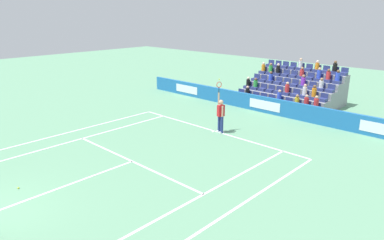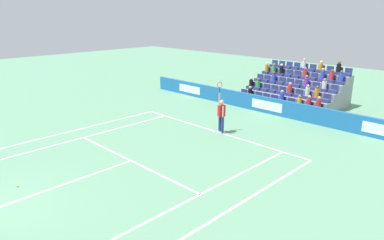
# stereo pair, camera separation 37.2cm
# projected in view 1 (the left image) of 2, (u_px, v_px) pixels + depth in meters

# --- Properties ---
(line_baseline) EXTENTS (10.97, 0.10, 0.01)m
(line_baseline) POSITION_uv_depth(u_px,v_px,m) (214.00, 131.00, 18.80)
(line_baseline) COLOR white
(line_baseline) RESTS_ON ground
(line_service) EXTENTS (8.23, 0.10, 0.01)m
(line_service) POSITION_uv_depth(u_px,v_px,m) (132.00, 161.00, 15.00)
(line_service) COLOR white
(line_service) RESTS_ON ground
(line_centre_service) EXTENTS (0.10, 6.40, 0.01)m
(line_centre_service) POSITION_uv_depth(u_px,v_px,m) (62.00, 187.00, 12.79)
(line_centre_service) COLOR white
(line_centre_service) RESTS_ON ground
(line_singles_sideline_left) EXTENTS (0.10, 11.89, 0.01)m
(line_singles_sideline_left) POSITION_uv_depth(u_px,v_px,m) (74.00, 141.00, 17.40)
(line_singles_sideline_left) COLOR white
(line_singles_sideline_left) RESTS_ON ground
(line_singles_sideline_right) EXTENTS (0.10, 11.89, 0.01)m
(line_singles_sideline_right) POSITION_uv_depth(u_px,v_px,m) (195.00, 199.00, 11.98)
(line_singles_sideline_right) COLOR white
(line_singles_sideline_right) RESTS_ON ground
(line_doubles_sideline_left) EXTENTS (0.10, 11.89, 0.01)m
(line_doubles_sideline_left) POSITION_uv_depth(u_px,v_px,m) (61.00, 134.00, 18.30)
(line_doubles_sideline_left) COLOR white
(line_doubles_sideline_left) RESTS_ON ground
(line_doubles_sideline_right) EXTENTS (0.10, 11.89, 0.01)m
(line_doubles_sideline_right) POSITION_uv_depth(u_px,v_px,m) (226.00, 214.00, 11.08)
(line_doubles_sideline_right) COLOR white
(line_doubles_sideline_right) RESTS_ON ground
(line_centre_mark) EXTENTS (0.10, 0.20, 0.01)m
(line_centre_mark) POSITION_uv_depth(u_px,v_px,m) (213.00, 131.00, 18.73)
(line_centre_mark) COLOR white
(line_centre_mark) RESTS_ON ground
(sponsor_barrier) EXTENTS (20.63, 0.22, 1.02)m
(sponsor_barrier) POSITION_uv_depth(u_px,v_px,m) (265.00, 105.00, 22.10)
(sponsor_barrier) COLOR #1E66AD
(sponsor_barrier) RESTS_ON ground
(tennis_player) EXTENTS (0.51, 0.42, 2.85)m
(tennis_player) POSITION_uv_depth(u_px,v_px,m) (221.00, 114.00, 18.32)
(tennis_player) COLOR navy
(tennis_player) RESTS_ON ground
(stadium_stand) EXTENTS (6.20, 4.75, 3.02)m
(stadium_stand) POSITION_uv_depth(u_px,v_px,m) (293.00, 91.00, 24.46)
(stadium_stand) COLOR gray
(stadium_stand) RESTS_ON ground
(loose_tennis_ball) EXTENTS (0.07, 0.07, 0.07)m
(loose_tennis_ball) POSITION_uv_depth(u_px,v_px,m) (18.00, 188.00, 12.67)
(loose_tennis_ball) COLOR #D1E533
(loose_tennis_ball) RESTS_ON ground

